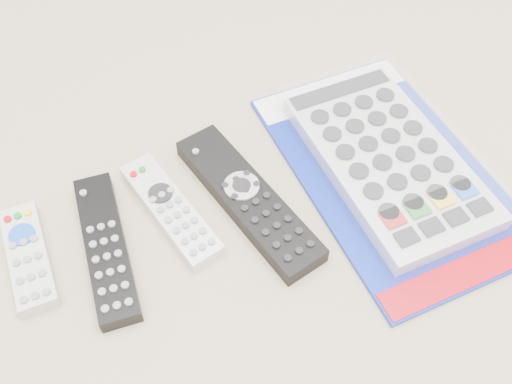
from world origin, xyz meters
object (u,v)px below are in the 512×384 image
remote_small_grey (29,257)px  remote_slim_black (106,247)px  jumbo_remote_packaged (389,158)px  remote_large_black (248,199)px  remote_silver_dvd (171,210)px

remote_small_grey → remote_slim_black: bearing=-15.1°
remote_small_grey → jumbo_remote_packaged: 0.45m
remote_slim_black → remote_large_black: 0.18m
remote_slim_black → jumbo_remote_packaged: 0.37m
remote_small_grey → remote_slim_black: 0.09m
remote_large_black → jumbo_remote_packaged: 0.19m
remote_silver_dvd → remote_large_black: (0.09, -0.03, 0.00)m
remote_large_black → jumbo_remote_packaged: size_ratio=0.63×
remote_slim_black → remote_silver_dvd: remote_slim_black is taller
remote_small_grey → remote_slim_black: remote_slim_black is taller
remote_silver_dvd → jumbo_remote_packaged: bearing=-21.1°
remote_silver_dvd → jumbo_remote_packaged: 0.28m
remote_slim_black → jumbo_remote_packaged: bearing=1.7°
remote_silver_dvd → jumbo_remote_packaged: size_ratio=0.46×
remote_large_black → remote_slim_black: bearing=166.9°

